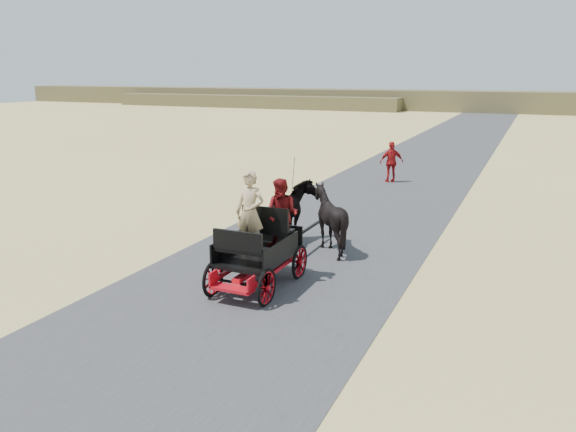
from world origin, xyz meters
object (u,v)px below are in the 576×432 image
at_px(carriage, 258,270).
at_px(horse_right, 329,219).
at_px(horse_left, 290,215).
at_px(pedestrian, 392,162).

relative_size(carriage, horse_right, 1.41).
bearing_deg(horse_right, horse_left, 0.00).
bearing_deg(pedestrian, carriage, 60.22).
bearing_deg(horse_right, carriage, 79.61).
bearing_deg(horse_left, pedestrian, -91.63).
height_order(carriage, horse_right, horse_right).
xyz_separation_m(carriage, horse_right, (0.55, 3.00, 0.49)).
height_order(carriage, horse_left, horse_left).
relative_size(horse_left, horse_right, 1.18).
xyz_separation_m(carriage, horse_left, (-0.55, 3.00, 0.49)).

